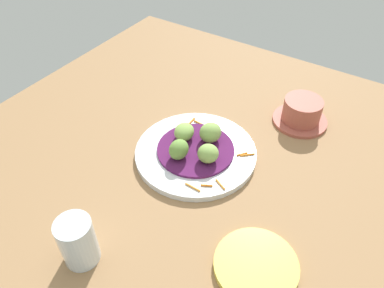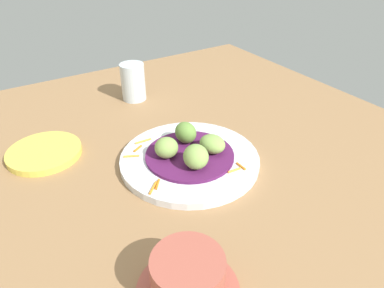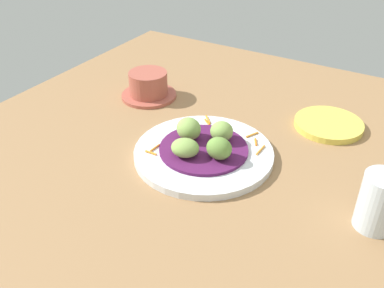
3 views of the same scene
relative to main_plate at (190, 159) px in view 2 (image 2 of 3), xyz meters
The scene contains 11 objects.
table_surface 3.09cm from the main_plate, 60.34° to the right, with size 110.00×110.00×2.00cm, color #936D47.
main_plate is the anchor object (origin of this frame).
cabbage_bed 1.03cm from the main_plate, ahead, with size 17.25×17.25×0.62cm, color #51194C.
carrot_garnish 4.99cm from the main_plate, ahead, with size 18.26×19.13×0.40cm.
guac_scoop_left 5.56cm from the main_plate, 21.69° to the right, with size 4.48×4.55×3.93cm, color #84A851.
guac_scoop_center 5.72cm from the main_plate, 68.31° to the left, with size 5.10×4.62×4.46cm, color #84A851.
guac_scoop_right 5.41cm from the main_plate, 158.31° to the left, with size 5.29×4.44×3.44cm, color #84A851.
guac_scoop_back 5.67cm from the main_plate, 111.69° to the right, with size 4.84×4.02×4.30cm, color olive.
side_plate_small 29.48cm from the main_plate, 37.12° to the right, with size 14.61×14.61×1.36cm, color #E0CC4C.
terracotta_bowl 28.64cm from the main_plate, 57.49° to the left, with size 13.35×13.35×6.43cm.
water_glass 32.70cm from the main_plate, 95.19° to the right, with size 6.22×6.22×9.57cm, color silver.
Camera 2 is at (28.08, 49.35, 42.36)cm, focal length 32.56 mm.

